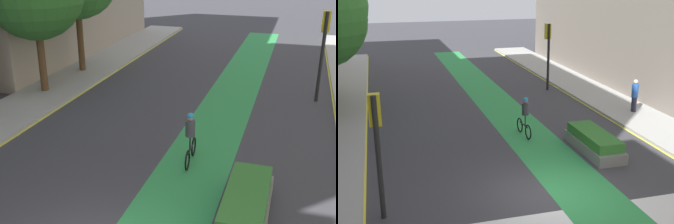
# 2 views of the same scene
# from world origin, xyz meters

# --- Properties ---
(traffic_signal_far_right) EXTENTS (0.35, 0.52, 4.19)m
(traffic_signal_far_right) POSITION_xyz_m (5.18, 13.62, 2.94)
(traffic_signal_far_right) COLOR black
(traffic_signal_far_right) RESTS_ON ground_plane
(cyclist_in_lane) EXTENTS (0.32, 1.73, 1.86)m
(cyclist_in_lane) POSITION_xyz_m (1.02, 5.69, 0.97)
(cyclist_in_lane) COLOR black
(cyclist_in_lane) RESTS_ON ground_plane
(median_planter) EXTENTS (1.22, 3.44, 0.85)m
(median_planter) POSITION_xyz_m (3.22, 3.12, 0.40)
(median_planter) COLOR slate
(median_planter) RESTS_ON ground_plane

